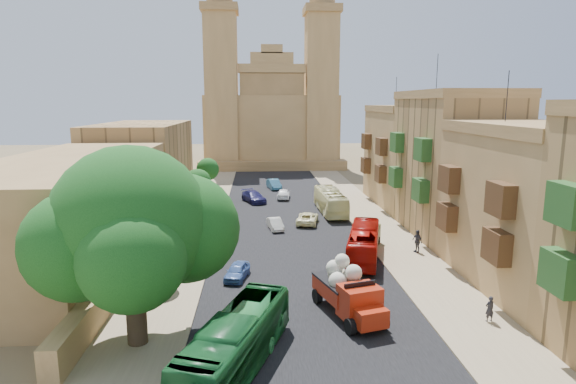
{
  "coord_description": "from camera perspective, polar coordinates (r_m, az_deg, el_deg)",
  "views": [
    {
      "loc": [
        -3.04,
        -20.3,
        12.65
      ],
      "look_at": [
        0.0,
        26.0,
        4.0
      ],
      "focal_mm": 30.0,
      "sensor_mm": 36.0,
      "label": 1
    }
  ],
  "objects": [
    {
      "name": "ground",
      "position": [
        24.11,
        4.34,
        -21.12
      ],
      "size": [
        260.0,
        260.0,
        0.0
      ],
      "primitive_type": "plane",
      "color": "brown"
    },
    {
      "name": "road_surface",
      "position": [
        51.95,
        -0.29,
        -3.53
      ],
      "size": [
        14.0,
        140.0,
        0.01
      ],
      "primitive_type": "cube",
      "color": "black",
      "rests_on": "ground"
    },
    {
      "name": "sidewalk_east",
      "position": [
        53.36,
        9.96,
        -3.31
      ],
      "size": [
        5.0,
        140.0,
        0.01
      ],
      "primitive_type": "cube",
      "color": "#917E5F",
      "rests_on": "ground"
    },
    {
      "name": "sidewalk_west",
      "position": [
        52.27,
        -10.76,
        -3.63
      ],
      "size": [
        5.0,
        140.0,
        0.01
      ],
      "primitive_type": "cube",
      "color": "#917E5F",
      "rests_on": "ground"
    },
    {
      "name": "kerb_east",
      "position": [
        52.82,
        7.33,
        -3.32
      ],
      "size": [
        0.25,
        140.0,
        0.12
      ],
      "primitive_type": "cube",
      "color": "#917E5F",
      "rests_on": "ground"
    },
    {
      "name": "kerb_west",
      "position": [
        52.0,
        -8.03,
        -3.56
      ],
      "size": [
        0.25,
        140.0,
        0.12
      ],
      "primitive_type": "cube",
      "color": "#917E5F",
      "rests_on": "ground"
    },
    {
      "name": "townhouse_b",
      "position": [
        37.27,
        26.96,
        -1.42
      ],
      "size": [
        9.0,
        14.0,
        14.9
      ],
      "color": "#9B7746",
      "rests_on": "ground"
    },
    {
      "name": "townhouse_c",
      "position": [
        49.46,
        18.89,
        3.32
      ],
      "size": [
        9.0,
        14.0,
        17.4
      ],
      "color": "#A67E4B",
      "rests_on": "ground"
    },
    {
      "name": "townhouse_d",
      "position": [
        62.6,
        13.96,
        4.3
      ],
      "size": [
        9.0,
        14.0,
        15.9
      ],
      "color": "#9B7746",
      "rests_on": "ground"
    },
    {
      "name": "west_wall",
      "position": [
        43.03,
        -16.39,
        -5.73
      ],
      "size": [
        1.0,
        40.0,
        1.8
      ],
      "primitive_type": "cube",
      "color": "#9B7746",
      "rests_on": "ground"
    },
    {
      "name": "west_building_low",
      "position": [
        41.98,
        -24.56,
        -2.02
      ],
      "size": [
        10.0,
        28.0,
        8.4
      ],
      "primitive_type": "cube",
      "color": "olive",
      "rests_on": "ground"
    },
    {
      "name": "west_building_mid",
      "position": [
        66.46,
        -16.77,
        3.5
      ],
      "size": [
        10.0,
        22.0,
        10.0
      ],
      "primitive_type": "cube",
      "color": "#A67E4B",
      "rests_on": "ground"
    },
    {
      "name": "church",
      "position": [
        99.01,
        -2.02,
        8.74
      ],
      "size": [
        28.0,
        22.5,
        36.3
      ],
      "color": "#9B7746",
      "rests_on": "ground"
    },
    {
      "name": "ficus_tree",
      "position": [
        25.93,
        -17.9,
        -4.22
      ],
      "size": [
        10.6,
        9.75,
        10.6
      ],
      "color": "#3B2B1D",
      "rests_on": "ground"
    },
    {
      "name": "street_tree_a",
      "position": [
        34.48,
        -15.34,
        -6.42
      ],
      "size": [
        2.74,
        2.74,
        4.21
      ],
      "color": "#3B2B1D",
      "rests_on": "ground"
    },
    {
      "name": "street_tree_b",
      "position": [
        45.86,
        -12.41,
        -1.77
      ],
      "size": [
        2.97,
        2.97,
        4.57
      ],
      "color": "#3B2B1D",
      "rests_on": "ground"
    },
    {
      "name": "street_tree_c",
      "position": [
        57.49,
        -10.66,
        1.07
      ],
      "size": [
        3.26,
        3.26,
        5.01
      ],
      "color": "#3B2B1D",
      "rests_on": "ground"
    },
    {
      "name": "street_tree_d",
      "position": [
        69.29,
        -9.5,
        2.66
      ],
      "size": [
        3.2,
        3.2,
        4.93
      ],
      "color": "#3B2B1D",
      "rests_on": "ground"
    },
    {
      "name": "red_truck",
      "position": [
        29.61,
        7.19,
        -11.5
      ],
      "size": [
        3.9,
        6.47,
        3.57
      ],
      "color": "#AD240D",
      "rests_on": "ground"
    },
    {
      "name": "olive_pickup",
      "position": [
        43.05,
        9.18,
        -5.47
      ],
      "size": [
        3.49,
        4.67,
        1.77
      ],
      "color": "#3F4A1B",
      "rests_on": "ground"
    },
    {
      "name": "bus_green_north",
      "position": [
        24.12,
        -6.16,
        -17.33
      ],
      "size": [
        5.65,
        10.22,
        2.79
      ],
      "primitive_type": "imported",
      "rotation": [
        0.0,
        0.0,
        -0.35
      ],
      "color": "#1B682F",
      "rests_on": "ground"
    },
    {
      "name": "bus_red_east",
      "position": [
        40.04,
        8.97,
        -6.01
      ],
      "size": [
        4.64,
        9.73,
        2.64
      ],
      "primitive_type": "imported",
      "rotation": [
        0.0,
        0.0,
        2.87
      ],
      "color": "#A50C07",
      "rests_on": "ground"
    },
    {
      "name": "bus_cream_east",
      "position": [
        55.84,
        5.05,
        -1.12
      ],
      "size": [
        2.68,
        10.01,
        2.77
      ],
      "primitive_type": "imported",
      "rotation": [
        0.0,
        0.0,
        3.18
      ],
      "color": "beige",
      "rests_on": "ground"
    },
    {
      "name": "car_blue_a",
      "position": [
        35.64,
        -6.05,
        -9.3
      ],
      "size": [
        2.09,
        3.6,
        1.15
      ],
      "primitive_type": "imported",
      "rotation": [
        0.0,
        0.0,
        -0.23
      ],
      "color": "#3A5EA1",
      "rests_on": "ground"
    },
    {
      "name": "car_white_a",
      "position": [
        48.68,
        -1.52,
        -3.81
      ],
      "size": [
        1.78,
        3.62,
        1.14
      ],
      "primitive_type": "imported",
      "rotation": [
        0.0,
        0.0,
        0.17
      ],
      "color": "silver",
      "rests_on": "ground"
    },
    {
      "name": "car_cream",
      "position": [
        50.96,
        2.32,
        -3.1
      ],
      "size": [
        2.92,
        4.8,
        1.24
      ],
      "primitive_type": "imported",
      "rotation": [
        0.0,
        0.0,
        2.94
      ],
      "color": "#FFF7BC",
      "rests_on": "ground"
    },
    {
      "name": "car_dkblue",
      "position": [
        61.98,
        -4.09,
        -0.57
      ],
      "size": [
        3.71,
        5.34,
        1.44
      ],
      "primitive_type": "imported",
      "rotation": [
        0.0,
        0.0,
        0.38
      ],
      "color": "#1C1B52",
      "rests_on": "ground"
    },
    {
      "name": "car_white_b",
      "position": [
        64.06,
        -0.52,
        -0.2
      ],
      "size": [
        2.07,
        4.21,
        1.38
      ],
      "primitive_type": "imported",
      "rotation": [
        0.0,
        0.0,
        3.03
      ],
      "color": "white",
      "rests_on": "ground"
    },
    {
      "name": "car_blue_b",
      "position": [
        71.41,
        -1.68,
        0.93
      ],
      "size": [
        2.31,
        4.53,
        1.42
      ],
      "primitive_type": "imported",
      "rotation": [
        0.0,
        0.0,
        0.19
      ],
      "color": "teal",
      "rests_on": "ground"
    },
    {
      "name": "pedestrian_a",
      "position": [
        31.22,
        22.78,
        -12.65
      ],
      "size": [
        0.64,
        0.48,
        1.56
      ],
      "primitive_type": "imported",
      "rotation": [
        0.0,
        0.0,
        3.35
      ],
      "color": "#252429",
      "rests_on": "ground"
    },
    {
      "name": "pedestrian_c",
      "position": [
        42.77,
        15.06,
        -5.64
      ],
      "size": [
        0.86,
        1.25,
        1.97
      ],
      "primitive_type": "imported",
      "rotation": [
        0.0,
        0.0,
        5.08
      ],
      "color": "#35343B",
      "rests_on": "ground"
    }
  ]
}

